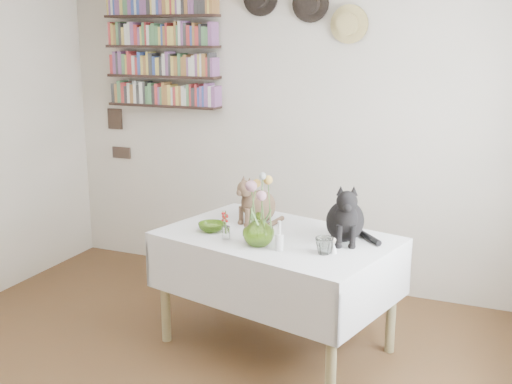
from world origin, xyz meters
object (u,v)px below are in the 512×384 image
at_px(tabby_cat, 260,198).
at_px(bookshelf_unit, 162,51).
at_px(black_cat, 345,210).
at_px(dining_table, 277,264).
at_px(flower_vase, 259,229).

bearing_deg(tabby_cat, bookshelf_unit, 176.65).
xyz_separation_m(black_cat, bookshelf_unit, (-1.84, 0.99, 0.90)).
height_order(tabby_cat, black_cat, black_cat).
distance_m(black_cat, bookshelf_unit, 2.28).
xyz_separation_m(dining_table, black_cat, (0.41, 0.08, 0.37)).
height_order(dining_table, tabby_cat, tabby_cat).
bearing_deg(flower_vase, black_cat, 33.68).
height_order(black_cat, flower_vase, black_cat).
distance_m(dining_table, tabby_cat, 0.47).
xyz_separation_m(tabby_cat, flower_vase, (0.18, -0.45, -0.07)).
height_order(black_cat, bookshelf_unit, bookshelf_unit).
bearing_deg(dining_table, flower_vase, -98.94).
bearing_deg(dining_table, black_cat, 11.08).
bearing_deg(tabby_cat, black_cat, 17.25).
bearing_deg(bookshelf_unit, flower_vase, -42.74).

